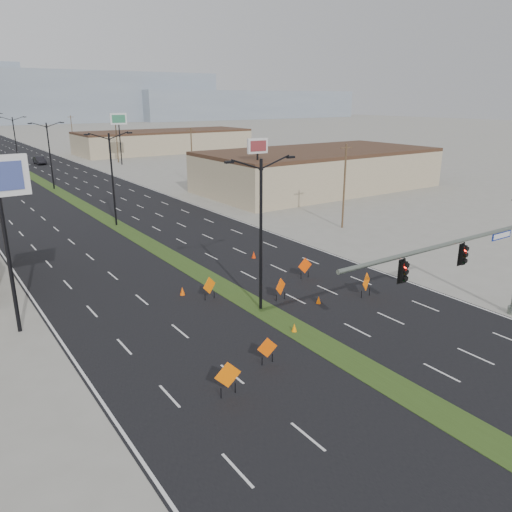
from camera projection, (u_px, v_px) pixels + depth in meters
ground at (403, 391)px, 24.11m from camera, size 600.00×600.00×0.00m
road_surface at (16, 167)px, 102.64m from camera, size 25.00×400.00×0.02m
median_strip at (16, 167)px, 102.64m from camera, size 2.00×400.00×0.04m
building_se_near at (318, 171)px, 76.98m from camera, size 36.00×18.00×5.50m
building_se_far at (165, 142)px, 130.25m from camera, size 44.00×16.00×5.00m
mesa_center at (23, 97)px, 277.05m from camera, size 220.00×50.00×28.00m
mesa_east at (243, 105)px, 346.30m from camera, size 160.00×50.00×18.00m
signal_mast at (481, 256)px, 28.85m from camera, size 16.30×0.60×8.00m
streetlight_0 at (261, 231)px, 31.90m from camera, size 5.15×0.24×10.02m
streetlight_1 at (112, 177)px, 53.88m from camera, size 5.15×0.24×10.02m
streetlight_2 at (50, 154)px, 75.87m from camera, size 5.15×0.24×10.02m
streetlight_3 at (15, 141)px, 97.86m from camera, size 5.15×0.24×10.02m
utility_pole_0 at (344, 185)px, 53.13m from camera, size 1.60×0.20×9.00m
utility_pole_1 at (192, 155)px, 80.61m from camera, size 1.60×0.20×9.00m
utility_pole_2 at (117, 141)px, 108.10m from camera, size 1.60×0.20×9.00m
utility_pole_3 at (72, 132)px, 135.58m from camera, size 1.60×0.20×9.00m
car_mid at (39, 160)px, 106.17m from camera, size 1.84×5.01×1.64m
construction_sign_0 at (228, 376)px, 23.44m from camera, size 1.36×0.22×1.81m
construction_sign_1 at (267, 349)px, 26.36m from camera, size 1.14×0.27×1.53m
construction_sign_2 at (209, 286)px, 34.83m from camera, size 1.19×0.47×1.67m
construction_sign_3 at (281, 287)px, 34.67m from camera, size 1.16×0.52×1.66m
construction_sign_4 at (366, 283)px, 35.24m from camera, size 1.27×0.61×1.84m
construction_sign_5 at (305, 266)px, 38.95m from camera, size 1.26×0.13×1.68m
cone_0 at (294, 328)px, 30.14m from camera, size 0.38×0.38×0.57m
cone_1 at (319, 300)px, 34.33m from camera, size 0.34×0.34×0.55m
cone_2 at (254, 255)px, 44.07m from camera, size 0.49×0.49×0.62m
cone_3 at (182, 291)px, 35.79m from camera, size 0.49×0.49×0.63m
pole_sign_east_near at (258, 152)px, 63.13m from camera, size 2.86×0.59×8.70m
pole_sign_east_far at (119, 122)px, 103.37m from camera, size 3.45×0.65×10.54m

